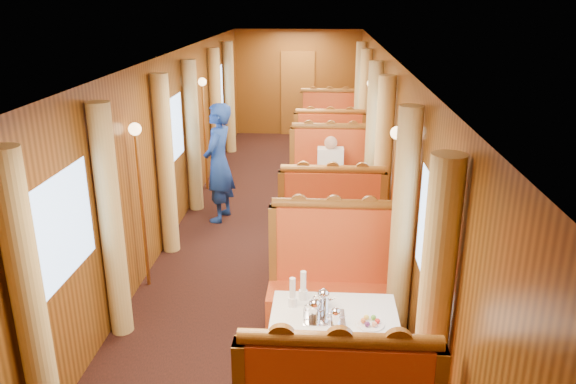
# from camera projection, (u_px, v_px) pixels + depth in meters

# --- Properties ---
(floor) EXTENTS (3.00, 12.00, 0.01)m
(floor) POSITION_uv_depth(u_px,v_px,m) (278.00, 229.00, 8.23)
(floor) COLOR black
(floor) RESTS_ON ground
(ceiling) EXTENTS (3.00, 12.00, 0.01)m
(ceiling) POSITION_uv_depth(u_px,v_px,m) (277.00, 55.00, 7.40)
(ceiling) COLOR silver
(ceiling) RESTS_ON wall_left
(wall_far) EXTENTS (3.00, 0.01, 2.50)m
(wall_far) POSITION_uv_depth(u_px,v_px,m) (298.00, 83.00, 13.46)
(wall_far) COLOR brown
(wall_far) RESTS_ON floor
(wall_left) EXTENTS (0.01, 12.00, 2.50)m
(wall_left) POSITION_uv_depth(u_px,v_px,m) (172.00, 145.00, 7.90)
(wall_left) COLOR brown
(wall_left) RESTS_ON floor
(wall_right) EXTENTS (0.01, 12.00, 2.50)m
(wall_right) POSITION_uv_depth(u_px,v_px,m) (386.00, 148.00, 7.72)
(wall_right) COLOR brown
(wall_right) RESTS_ON floor
(doorway_far) EXTENTS (0.80, 0.04, 2.00)m
(doorway_far) POSITION_uv_depth(u_px,v_px,m) (298.00, 94.00, 13.52)
(doorway_far) COLOR brown
(doorway_far) RESTS_ON floor
(table_near) EXTENTS (1.05, 0.72, 0.75)m
(table_near) POSITION_uv_depth(u_px,v_px,m) (333.00, 353.00, 4.76)
(table_near) COLOR white
(table_near) RESTS_ON floor
(banquette_near_aft) EXTENTS (1.30, 0.55, 1.34)m
(banquette_near_aft) POSITION_uv_depth(u_px,v_px,m) (332.00, 289.00, 5.70)
(banquette_near_aft) COLOR #B42414
(banquette_near_aft) RESTS_ON floor
(table_mid) EXTENTS (1.05, 0.72, 0.75)m
(table_mid) POSITION_uv_depth(u_px,v_px,m) (330.00, 206.00, 8.06)
(table_mid) COLOR white
(table_mid) RESTS_ON floor
(banquette_mid_fwd) EXTENTS (1.30, 0.55, 1.34)m
(banquette_mid_fwd) POSITION_uv_depth(u_px,v_px,m) (331.00, 231.00, 7.09)
(banquette_mid_fwd) COLOR #B42414
(banquette_mid_fwd) RESTS_ON floor
(banquette_mid_aft) EXTENTS (1.30, 0.55, 1.34)m
(banquette_mid_aft) POSITION_uv_depth(u_px,v_px,m) (330.00, 181.00, 9.00)
(banquette_mid_aft) COLOR #B42414
(banquette_mid_aft) RESTS_ON floor
(table_far) EXTENTS (1.05, 0.72, 0.75)m
(table_far) POSITION_uv_depth(u_px,v_px,m) (329.00, 145.00, 11.35)
(table_far) COLOR white
(table_far) RESTS_ON floor
(banquette_far_fwd) EXTENTS (1.30, 0.55, 1.34)m
(banquette_far_fwd) POSITION_uv_depth(u_px,v_px,m) (329.00, 156.00, 10.38)
(banquette_far_fwd) COLOR #B42414
(banquette_far_fwd) RESTS_ON floor
(banquette_far_aft) EXTENTS (1.30, 0.55, 1.34)m
(banquette_far_aft) POSITION_uv_depth(u_px,v_px,m) (329.00, 131.00, 12.29)
(banquette_far_aft) COLOR #B42414
(banquette_far_aft) RESTS_ON floor
(tea_tray) EXTENTS (0.35, 0.27, 0.01)m
(tea_tray) POSITION_uv_depth(u_px,v_px,m) (324.00, 318.00, 4.57)
(tea_tray) COLOR silver
(tea_tray) RESTS_ON table_near
(teapot_left) EXTENTS (0.20, 0.17, 0.14)m
(teapot_left) POSITION_uv_depth(u_px,v_px,m) (314.00, 311.00, 4.55)
(teapot_left) COLOR silver
(teapot_left) RESTS_ON tea_tray
(teapot_right) EXTENTS (0.16, 0.14, 0.11)m
(teapot_right) POSITION_uv_depth(u_px,v_px,m) (335.00, 318.00, 4.47)
(teapot_right) COLOR silver
(teapot_right) RESTS_ON tea_tray
(teapot_back) EXTENTS (0.17, 0.13, 0.14)m
(teapot_back) POSITION_uv_depth(u_px,v_px,m) (323.00, 301.00, 4.71)
(teapot_back) COLOR silver
(teapot_back) RESTS_ON tea_tray
(fruit_plate) EXTENTS (0.23, 0.23, 0.05)m
(fruit_plate) POSITION_uv_depth(u_px,v_px,m) (370.00, 323.00, 4.48)
(fruit_plate) COLOR white
(fruit_plate) RESTS_ON table_near
(cup_inboard) EXTENTS (0.08, 0.08, 0.26)m
(cup_inboard) POSITION_uv_depth(u_px,v_px,m) (292.00, 295.00, 4.72)
(cup_inboard) COLOR white
(cup_inboard) RESTS_ON table_near
(cup_outboard) EXTENTS (0.08, 0.08, 0.26)m
(cup_outboard) POSITION_uv_depth(u_px,v_px,m) (303.00, 288.00, 4.83)
(cup_outboard) COLOR white
(cup_outboard) RESTS_ON table_near
(rose_vase_mid) EXTENTS (0.06, 0.06, 0.36)m
(rose_vase_mid) POSITION_uv_depth(u_px,v_px,m) (334.00, 169.00, 7.91)
(rose_vase_mid) COLOR silver
(rose_vase_mid) RESTS_ON table_mid
(rose_vase_far) EXTENTS (0.06, 0.06, 0.36)m
(rose_vase_far) POSITION_uv_depth(u_px,v_px,m) (331.00, 118.00, 11.19)
(rose_vase_far) COLOR silver
(rose_vase_far) RESTS_ON table_far
(window_left_near) EXTENTS (0.01, 1.20, 0.90)m
(window_left_near) POSITION_uv_depth(u_px,v_px,m) (60.00, 230.00, 4.54)
(window_left_near) COLOR #88ADDC
(window_left_near) RESTS_ON wall_left
(curtain_left_near_a) EXTENTS (0.22, 0.22, 2.35)m
(curtain_left_near_a) POSITION_uv_depth(u_px,v_px,m) (30.00, 311.00, 3.89)
(curtain_left_near_a) COLOR tan
(curtain_left_near_a) RESTS_ON floor
(curtain_left_near_b) EXTENTS (0.22, 0.22, 2.35)m
(curtain_left_near_b) POSITION_uv_depth(u_px,v_px,m) (111.00, 224.00, 5.36)
(curtain_left_near_b) COLOR tan
(curtain_left_near_b) RESTS_ON floor
(window_right_near) EXTENTS (0.01, 1.20, 0.90)m
(window_right_near) POSITION_uv_depth(u_px,v_px,m) (431.00, 239.00, 4.36)
(window_right_near) COLOR #88ADDC
(window_right_near) RESTS_ON wall_right
(curtain_right_near_a) EXTENTS (0.22, 0.22, 2.35)m
(curtain_right_near_a) POSITION_uv_depth(u_px,v_px,m) (433.00, 325.00, 3.73)
(curtain_right_near_a) COLOR tan
(curtain_right_near_a) RESTS_ON floor
(curtain_right_near_b) EXTENTS (0.22, 0.22, 2.35)m
(curtain_right_near_b) POSITION_uv_depth(u_px,v_px,m) (402.00, 231.00, 5.19)
(curtain_right_near_b) COLOR tan
(curtain_right_near_b) RESTS_ON floor
(window_left_mid) EXTENTS (0.01, 1.20, 0.90)m
(window_left_mid) POSITION_uv_depth(u_px,v_px,m) (172.00, 131.00, 7.84)
(window_left_mid) COLOR #88ADDC
(window_left_mid) RESTS_ON wall_left
(curtain_left_mid_a) EXTENTS (0.22, 0.22, 2.35)m
(curtain_left_mid_a) POSITION_uv_depth(u_px,v_px,m) (166.00, 166.00, 7.19)
(curtain_left_mid_a) COLOR tan
(curtain_left_mid_a) RESTS_ON floor
(curtain_left_mid_b) EXTENTS (0.22, 0.22, 2.35)m
(curtain_left_mid_b) POSITION_uv_depth(u_px,v_px,m) (193.00, 137.00, 8.65)
(curtain_left_mid_b) COLOR tan
(curtain_left_mid_b) RESTS_ON floor
(window_right_mid) EXTENTS (0.01, 1.20, 0.90)m
(window_right_mid) POSITION_uv_depth(u_px,v_px,m) (386.00, 134.00, 7.66)
(window_right_mid) COLOR #88ADDC
(window_right_mid) RESTS_ON wall_right
(curtain_right_mid_a) EXTENTS (0.22, 0.22, 2.35)m
(curtain_right_mid_a) POSITION_uv_depth(u_px,v_px,m) (382.00, 170.00, 7.02)
(curtain_right_mid_a) COLOR tan
(curtain_right_mid_a) RESTS_ON floor
(curtain_right_mid_b) EXTENTS (0.22, 0.22, 2.35)m
(curtain_right_mid_b) POSITION_uv_depth(u_px,v_px,m) (373.00, 140.00, 8.49)
(curtain_right_mid_b) COLOR tan
(curtain_right_mid_b) RESTS_ON floor
(window_left_far) EXTENTS (0.01, 1.20, 0.90)m
(window_left_far) POSITION_uv_depth(u_px,v_px,m) (217.00, 91.00, 11.13)
(window_left_far) COLOR #88ADDC
(window_left_far) RESTS_ON wall_left
(curtain_left_far_a) EXTENTS (0.22, 0.22, 2.35)m
(curtain_left_far_a) POSITION_uv_depth(u_px,v_px,m) (216.00, 112.00, 10.48)
(curtain_left_far_a) COLOR tan
(curtain_left_far_a) RESTS_ON floor
(curtain_left_far_b) EXTENTS (0.22, 0.22, 2.35)m
(curtain_left_far_b) POSITION_uv_depth(u_px,v_px,m) (229.00, 98.00, 11.95)
(curtain_left_far_b) COLOR tan
(curtain_left_far_b) RESTS_ON floor
(window_right_far) EXTENTS (0.01, 1.20, 0.90)m
(window_right_far) POSITION_uv_depth(u_px,v_px,m) (368.00, 92.00, 10.95)
(window_right_far) COLOR #88ADDC
(window_right_far) RESTS_ON wall_right
(curtain_right_far_a) EXTENTS (0.22, 0.22, 2.35)m
(curtain_right_far_a) POSITION_uv_depth(u_px,v_px,m) (364.00, 114.00, 10.32)
(curtain_right_far_a) COLOR tan
(curtain_right_far_a) RESTS_ON floor
(curtain_right_far_b) EXTENTS (0.22, 0.22, 2.35)m
(curtain_right_far_b) POSITION_uv_depth(u_px,v_px,m) (359.00, 99.00, 11.79)
(curtain_right_far_b) COLOR tan
(curtain_right_far_b) RESTS_ON floor
(sconce_left_fore) EXTENTS (0.14, 0.14, 1.95)m
(sconce_left_fore) POSITION_uv_depth(u_px,v_px,m) (139.00, 173.00, 6.20)
(sconce_left_fore) COLOR #BF8C3F
(sconce_left_fore) RESTS_ON floor
(sconce_right_fore) EXTENTS (0.14, 0.14, 1.95)m
(sconce_right_fore) POSITION_uv_depth(u_px,v_px,m) (394.00, 178.00, 6.04)
(sconce_right_fore) COLOR #BF8C3F
(sconce_right_fore) RESTS_ON floor
(sconce_left_aft) EXTENTS (0.14, 0.14, 1.95)m
(sconce_left_aft) POSITION_uv_depth(u_px,v_px,m) (204.00, 111.00, 9.50)
(sconce_left_aft) COLOR #BF8C3F
(sconce_left_aft) RESTS_ON floor
(sconce_right_aft) EXTENTS (0.14, 0.14, 1.95)m
(sconce_right_aft) POSITION_uv_depth(u_px,v_px,m) (370.00, 113.00, 9.33)
(sconce_right_aft) COLOR #BF8C3F
(sconce_right_aft) RESTS_ON floor
(steward) EXTENTS (0.54, 0.72, 1.78)m
(steward) POSITION_uv_depth(u_px,v_px,m) (219.00, 163.00, 8.31)
(steward) COLOR navy
(steward) RESTS_ON floor
(passenger) EXTENTS (0.40, 0.44, 0.76)m
(passenger) POSITION_uv_depth(u_px,v_px,m) (330.00, 166.00, 8.67)
(passenger) COLOR beige
(passenger) RESTS_ON banquette_mid_aft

